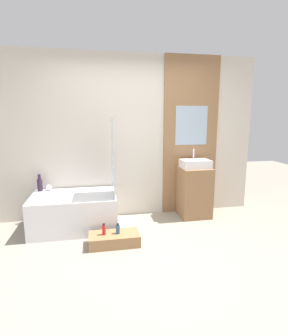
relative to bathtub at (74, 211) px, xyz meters
The scene contains 12 objects.
ground_plane 1.48m from the bathtub, 51.33° to the right, with size 12.00×12.00×0.00m, color gray.
wall_tiled_back 1.45m from the bathtub, 26.14° to the left, with size 4.20×0.06×2.60m, color beige.
wall_wood_accent 2.22m from the bathtub, 11.63° to the left, with size 0.93×0.04×2.60m.
bathtub is the anchor object (origin of this frame).
glass_shower_screen 1.00m from the bathtub, 13.55° to the right, with size 0.01×0.48×1.12m, color silver.
wooden_step_bench 0.85m from the bathtub, 49.76° to the right, with size 0.65×0.32×0.15m, color #997047.
vanity_cabinet 1.93m from the bathtub, ahead, with size 0.48×0.46×0.82m, color #8E6642.
sink 2.02m from the bathtub, ahead, with size 0.46×0.32×0.30m.
vase_tall_dark 0.70m from the bathtub, 149.08° to the left, with size 0.08×0.08×0.26m.
vase_round_light 0.57m from the bathtub, 142.37° to the left, with size 0.09×0.09×0.09m, color white.
bottle_soap_primary 0.75m from the bathtub, 57.32° to the right, with size 0.05×0.05×0.15m.
bottle_soap_secondary 0.86m from the bathtub, 47.29° to the right, with size 0.05×0.05×0.14m.
Camera 1 is at (-0.59, -2.65, 1.63)m, focal length 28.00 mm.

